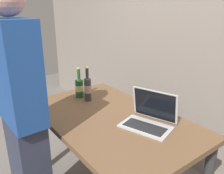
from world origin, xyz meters
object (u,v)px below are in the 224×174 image
at_px(laptop, 150,117).
at_px(beer_bottle_dark, 88,88).
at_px(beer_bottle_brown, 79,87).
at_px(person_figure, 23,116).

bearing_deg(laptop, beer_bottle_dark, -170.31).
relative_size(laptop, beer_bottle_brown, 1.44).
bearing_deg(laptop, person_figure, -116.35).
height_order(beer_bottle_dark, beer_bottle_brown, beer_bottle_dark).
xyz_separation_m(laptop, beer_bottle_dark, (-0.66, -0.11, 0.06)).
bearing_deg(beer_bottle_brown, person_figure, -57.48).
bearing_deg(beer_bottle_dark, beer_bottle_brown, -171.72).
bearing_deg(person_figure, laptop, 63.65).
bearing_deg(beer_bottle_brown, laptop, 9.47).
relative_size(beer_bottle_brown, person_figure, 0.16).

